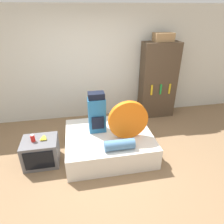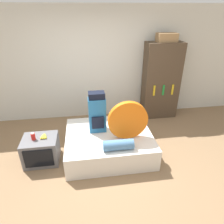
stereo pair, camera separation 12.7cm
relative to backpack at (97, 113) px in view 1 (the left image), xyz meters
The scene contains 11 objects.
ground_plane 1.03m from the backpack, 83.01° to the right, with size 16.00×16.00×0.00m, color #846647.
wall_back 1.52m from the backpack, 86.78° to the left, with size 8.00×0.05×2.60m.
bed 0.63m from the backpack, 38.24° to the right, with size 1.59×1.34×0.41m.
backpack is the anchor object (origin of this frame).
tent_bag 0.60m from the backpack, 32.02° to the right, with size 0.71×0.09×0.71m.
sleeping_roll 0.76m from the backpack, 65.79° to the right, with size 0.51×0.17×0.17m.
television 1.20m from the backpack, 166.87° to the right, with size 0.60×0.51×0.48m.
canister 1.18m from the backpack, 167.67° to the right, with size 0.07×0.07×0.13m.
banana_bunch 1.03m from the backpack, 168.22° to the right, with size 0.13×0.17×0.04m.
bookshelf 2.02m from the backpack, 35.00° to the left, with size 0.85×0.41×1.83m.
cardboard_box 2.34m from the backpack, 35.02° to the left, with size 0.44×0.27×0.19m.
Camera 1 is at (-0.41, -2.58, 2.50)m, focal length 32.00 mm.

